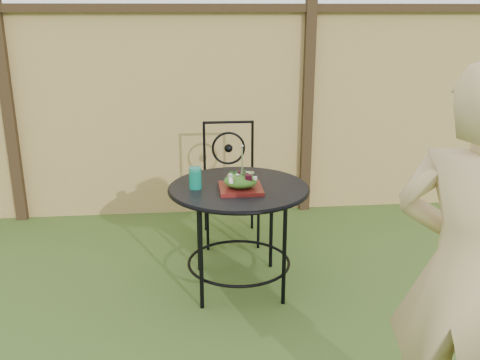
{
  "coord_description": "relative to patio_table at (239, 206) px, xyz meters",
  "views": [
    {
      "loc": [
        0.21,
        -2.55,
        1.82
      ],
      "look_at": [
        0.55,
        0.77,
        0.75
      ],
      "focal_mm": 40.0,
      "sensor_mm": 36.0,
      "label": 1
    }
  ],
  "objects": [
    {
      "name": "patio_table",
      "position": [
        0.0,
        0.0,
        0.0
      ],
      "size": [
        0.92,
        0.92,
        0.72
      ],
      "color": "black",
      "rests_on": "ground"
    },
    {
      "name": "salad",
      "position": [
        0.0,
        -0.08,
        0.2
      ],
      "size": [
        0.21,
        0.21,
        0.08
      ],
      "primitive_type": "ellipsoid",
      "color": "#235614",
      "rests_on": "salad_plate"
    },
    {
      "name": "drinking_glass",
      "position": [
        -0.28,
        -0.02,
        0.21
      ],
      "size": [
        0.08,
        0.08,
        0.14
      ],
      "primitive_type": "cylinder",
      "color": "#0B856B",
      "rests_on": "patio_table"
    },
    {
      "name": "fork",
      "position": [
        0.01,
        -0.08,
        0.33
      ],
      "size": [
        0.01,
        0.01,
        0.18
      ],
      "primitive_type": "cylinder",
      "color": "silver",
      "rests_on": "salad"
    },
    {
      "name": "diner",
      "position": [
        0.73,
        -1.55,
        0.25
      ],
      "size": [
        0.72,
        0.72,
        1.68
      ],
      "primitive_type": "imported",
      "rotation": [
        0.0,
        0.0,
        2.36
      ],
      "color": "tan",
      "rests_on": "ground"
    },
    {
      "name": "ground",
      "position": [
        -0.53,
        -0.72,
        -0.59
      ],
      "size": [
        60.0,
        60.0,
        0.0
      ],
      "primitive_type": "plane",
      "color": "#284315",
      "rests_on": "ground"
    },
    {
      "name": "fence",
      "position": [
        -0.53,
        1.47,
        0.36
      ],
      "size": [
        8.0,
        0.12,
        1.9
      ],
      "color": "#DCBA6C",
      "rests_on": "ground"
    },
    {
      "name": "patio_chair",
      "position": [
        0.01,
        0.85,
        -0.08
      ],
      "size": [
        0.46,
        0.46,
        0.95
      ],
      "color": "black",
      "rests_on": "ground"
    },
    {
      "name": "salad_plate",
      "position": [
        0.0,
        -0.08,
        0.15
      ],
      "size": [
        0.27,
        0.27,
        0.02
      ],
      "primitive_type": "cube",
      "color": "#500B14",
      "rests_on": "patio_table"
    }
  ]
}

